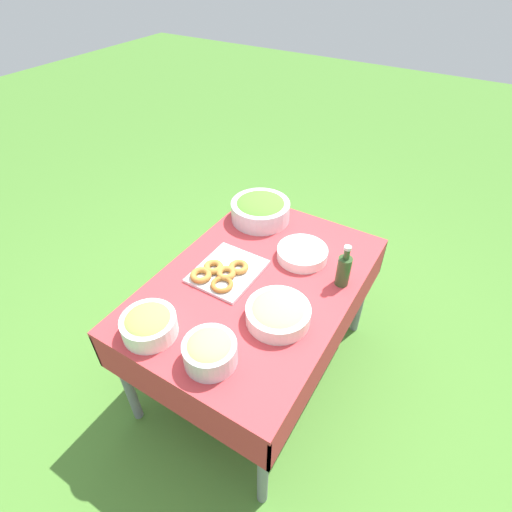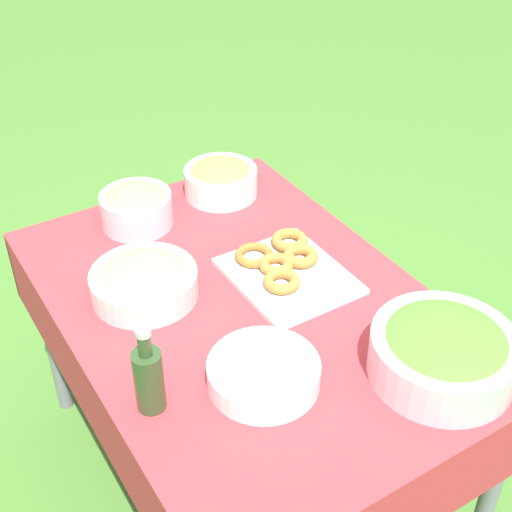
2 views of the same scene
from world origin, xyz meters
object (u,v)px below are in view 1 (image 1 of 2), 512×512
(donut_platter, at_px, (224,272))
(bread_bowl, at_px, (210,351))
(pasta_bowl, at_px, (278,313))
(olive_bowl, at_px, (149,324))
(olive_oil_bottle, at_px, (344,270))
(plate_stack, at_px, (302,253))
(salad_bowl, at_px, (260,209))

(donut_platter, relative_size, bread_bowl, 1.67)
(pasta_bowl, bearing_deg, olive_bowl, -51.15)
(olive_oil_bottle, relative_size, olive_bowl, 0.97)
(pasta_bowl, bearing_deg, plate_stack, -167.38)
(salad_bowl, distance_m, donut_platter, 0.53)
(salad_bowl, bearing_deg, bread_bowl, 19.61)
(olive_bowl, bearing_deg, donut_platter, 172.82)
(donut_platter, height_order, bread_bowl, bread_bowl)
(plate_stack, distance_m, olive_bowl, 0.87)
(pasta_bowl, distance_m, olive_bowl, 0.56)
(salad_bowl, bearing_deg, pasta_bowl, 36.52)
(pasta_bowl, distance_m, bread_bowl, 0.36)
(bread_bowl, distance_m, olive_bowl, 0.31)
(pasta_bowl, relative_size, plate_stack, 1.09)
(bread_bowl, relative_size, olive_bowl, 0.92)
(plate_stack, bearing_deg, olive_oil_bottle, 73.66)
(olive_oil_bottle, distance_m, bread_bowl, 0.76)
(bread_bowl, bearing_deg, salad_bowl, -160.39)
(olive_bowl, bearing_deg, salad_bowl, -177.85)
(donut_platter, distance_m, plate_stack, 0.43)
(donut_platter, bearing_deg, olive_bowl, -7.18)
(donut_platter, bearing_deg, olive_oil_bottle, 115.46)
(pasta_bowl, height_order, bread_bowl, bread_bowl)
(pasta_bowl, xyz_separation_m, olive_oil_bottle, (-0.37, 0.15, 0.04))
(pasta_bowl, bearing_deg, salad_bowl, -143.48)
(salad_bowl, height_order, donut_platter, salad_bowl)
(bread_bowl, bearing_deg, donut_platter, -150.94)
(salad_bowl, distance_m, olive_oil_bottle, 0.68)
(olive_oil_bottle, bearing_deg, olive_bowl, -39.26)
(plate_stack, xyz_separation_m, olive_bowl, (0.80, -0.34, 0.03))
(donut_platter, height_order, olive_oil_bottle, olive_oil_bottle)
(olive_bowl, bearing_deg, pasta_bowl, 128.85)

